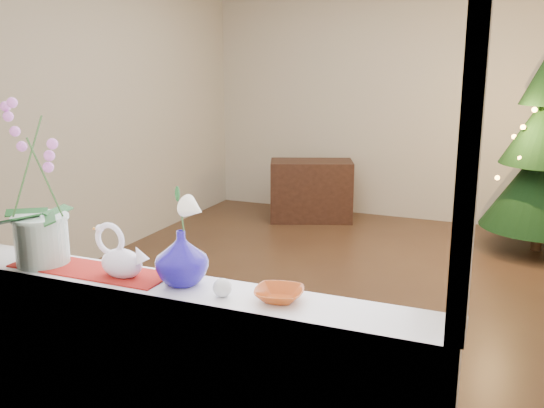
% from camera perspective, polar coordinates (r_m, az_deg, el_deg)
% --- Properties ---
extents(ground, '(5.00, 5.00, 0.00)m').
position_cam_1_polar(ground, '(4.76, 6.29, -8.33)').
color(ground, '#3C2518').
rests_on(ground, ground).
extents(wall_back, '(4.50, 0.10, 2.70)m').
position_cam_1_polar(wall_back, '(6.87, 12.65, 9.75)').
color(wall_back, beige).
rests_on(wall_back, ground).
extents(wall_front, '(4.50, 0.10, 2.70)m').
position_cam_1_polar(wall_front, '(2.17, -11.97, 2.17)').
color(wall_front, beige).
rests_on(wall_front, ground).
extents(wall_left, '(0.10, 5.00, 2.70)m').
position_cam_1_polar(wall_left, '(5.50, -16.65, 8.64)').
color(wall_left, beige).
rests_on(wall_left, ground).
extents(window_apron, '(2.20, 0.08, 0.88)m').
position_cam_1_polar(window_apron, '(2.54, -10.38, -18.21)').
color(window_apron, white).
rests_on(window_apron, ground).
extents(windowsill, '(2.20, 0.26, 0.04)m').
position_cam_1_polar(windowsill, '(2.40, -9.68, -7.82)').
color(windowsill, white).
rests_on(windowsill, window_apron).
extents(window_frame, '(2.22, 0.06, 1.60)m').
position_cam_1_polar(window_frame, '(2.16, -11.97, 11.47)').
color(window_frame, white).
rests_on(window_frame, windowsill).
extents(runner, '(0.70, 0.20, 0.01)m').
position_cam_1_polar(runner, '(2.61, -16.81, -5.95)').
color(runner, maroon).
rests_on(runner, windowsill).
extents(orchid_pot, '(0.31, 0.31, 0.69)m').
position_cam_1_polar(orchid_pot, '(2.67, -21.29, 1.77)').
color(orchid_pot, white).
rests_on(orchid_pot, windowsill).
extents(swan, '(0.27, 0.20, 0.21)m').
position_cam_1_polar(swan, '(2.47, -14.02, -4.43)').
color(swan, silver).
rests_on(swan, windowsill).
extents(blue_vase, '(0.24, 0.24, 0.24)m').
position_cam_1_polar(blue_vase, '(2.34, -8.52, -4.64)').
color(blue_vase, '#0E0667').
rests_on(blue_vase, windowsill).
extents(lily, '(0.14, 0.08, 0.18)m').
position_cam_1_polar(lily, '(2.29, -8.70, 0.48)').
color(lily, white).
rests_on(lily, blue_vase).
extents(paperweight, '(0.07, 0.07, 0.07)m').
position_cam_1_polar(paperweight, '(2.23, -4.70, -7.86)').
color(paperweight, silver).
rests_on(paperweight, windowsill).
extents(amber_dish, '(0.18, 0.18, 0.04)m').
position_cam_1_polar(amber_dish, '(2.20, 0.68, -8.58)').
color(amber_dish, '#A03D11').
rests_on(amber_dish, windowsill).
extents(side_table, '(1.00, 0.74, 0.67)m').
position_cam_1_polar(side_table, '(6.74, 3.70, 1.27)').
color(side_table, black).
rests_on(side_table, ground).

